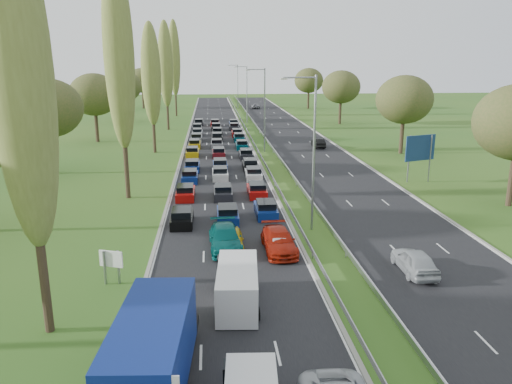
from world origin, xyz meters
name	(u,v)px	position (x,y,z in m)	size (l,w,h in m)	color
ground	(263,150)	(4.50, 80.00, 0.00)	(260.00, 260.00, 0.00)	#27561B
near_carriageway	(218,147)	(-2.25, 82.50, 0.00)	(10.50, 215.00, 0.04)	black
far_carriageway	(304,146)	(11.25, 82.50, 0.00)	(10.50, 215.00, 0.04)	black
central_reservation	(261,143)	(4.50, 82.50, 0.55)	(2.36, 215.00, 0.32)	gray
lamp_columns	(265,111)	(4.50, 78.00, 6.00)	(0.18, 140.18, 12.00)	gray
poplar_row	(140,66)	(-11.50, 68.17, 12.39)	(2.80, 127.80, 22.44)	#2D2116
woodland_left	(38,111)	(-22.00, 62.63, 7.68)	(8.00, 166.00, 11.10)	#2D2116
woodland_right	(430,105)	(24.00, 66.67, 7.68)	(8.00, 153.00, 11.10)	#2D2116
traffic_queue_fill	(219,150)	(-2.25, 77.78, 0.44)	(9.10, 68.91, 0.80)	black
near_car_2	(166,319)	(-5.74, 28.47, 0.67)	(2.17, 4.71, 1.31)	silver
near_car_7	(225,238)	(-2.47, 39.41, 0.81)	(2.21, 5.44, 1.58)	#05504E
near_car_8	(232,240)	(-2.01, 39.27, 0.72)	(1.66, 4.13, 1.41)	#C1A50C
near_car_11	(279,241)	(1.26, 38.56, 0.78)	(2.12, 5.22, 1.51)	#971809
near_car_12	(279,244)	(1.20, 38.14, 0.71)	(1.63, 4.04, 1.38)	white
far_car_0	(415,261)	(9.30, 34.19, 0.79)	(1.82, 4.53, 1.54)	#9DA2A6
far_car_1	(318,143)	(13.17, 81.02, 0.71)	(1.46, 4.17, 1.38)	black
far_car_2	(255,106)	(9.26, 146.34, 0.71)	(2.30, 4.99, 1.39)	gray
blue_lorry	(156,349)	(-5.68, 23.66, 2.01)	(2.55, 9.20, 3.88)	black
white_van_rear	(237,285)	(-2.07, 31.04, 1.13)	(2.15, 5.48, 2.20)	silver
info_sign	(111,262)	(-9.40, 34.24, 1.37)	(1.45, 0.60, 2.10)	gray
direction_sign	(420,150)	(19.40, 57.82, 3.57)	(3.80, 1.44, 5.20)	gray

